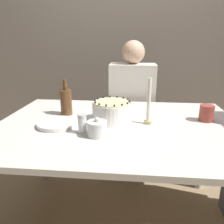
# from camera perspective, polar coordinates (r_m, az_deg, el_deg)

# --- Properties ---
(ground_plane) EXTENTS (12.00, 12.00, 0.00)m
(ground_plane) POSITION_cam_1_polar(r_m,az_deg,el_deg) (1.71, 1.42, -26.70)
(ground_plane) COLOR #8C7556
(wall_behind) EXTENTS (8.00, 0.05, 2.60)m
(wall_behind) POSITION_cam_1_polar(r_m,az_deg,el_deg) (2.62, 3.99, 19.99)
(wall_behind) COLOR slate
(wall_behind) RESTS_ON ground_plane
(dining_table) EXTENTS (1.46, 1.04, 0.73)m
(dining_table) POSITION_cam_1_polar(r_m,az_deg,el_deg) (1.35, 1.63, -7.10)
(dining_table) COLOR beige
(dining_table) RESTS_ON ground_plane
(cake) EXTENTS (0.24, 0.24, 0.14)m
(cake) POSITION_cam_1_polar(r_m,az_deg,el_deg) (1.33, 0.00, 0.16)
(cake) COLOR white
(cake) RESTS_ON dining_table
(sugar_bowl) EXTENTS (0.11, 0.11, 0.10)m
(sugar_bowl) POSITION_cam_1_polar(r_m,az_deg,el_deg) (1.13, -3.93, -4.32)
(sugar_bowl) COLOR silver
(sugar_bowl) RESTS_ON dining_table
(sugar_shaker) EXTENTS (0.05, 0.05, 0.11)m
(sugar_shaker) POSITION_cam_1_polar(r_m,az_deg,el_deg) (1.17, -7.77, -3.02)
(sugar_shaker) COLOR white
(sugar_shaker) RESTS_ON dining_table
(plate_stack) EXTENTS (0.23, 0.23, 0.02)m
(plate_stack) POSITION_cam_1_polar(r_m,az_deg,el_deg) (1.31, -14.18, -3.00)
(plate_stack) COLOR silver
(plate_stack) RESTS_ON dining_table
(candle) EXTENTS (0.05, 0.05, 0.27)m
(candle) POSITION_cam_1_polar(r_m,az_deg,el_deg) (1.29, 9.53, 1.62)
(candle) COLOR tan
(candle) RESTS_ON dining_table
(bottle) EXTENTS (0.08, 0.08, 0.23)m
(bottle) POSITION_cam_1_polar(r_m,az_deg,el_deg) (1.48, -11.90, 2.67)
(bottle) COLOR brown
(bottle) RESTS_ON dining_table
(cup) EXTENTS (0.09, 0.09, 0.10)m
(cup) POSITION_cam_1_polar(r_m,az_deg,el_deg) (1.46, 23.45, -0.28)
(cup) COLOR #993D33
(cup) RESTS_ON dining_table
(person_man_blue_shirt) EXTENTS (0.40, 0.34, 1.22)m
(person_man_blue_shirt) POSITION_cam_1_polar(r_m,az_deg,el_deg) (2.05, 5.08, -1.40)
(person_man_blue_shirt) COLOR #595960
(person_man_blue_shirt) RESTS_ON ground_plane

